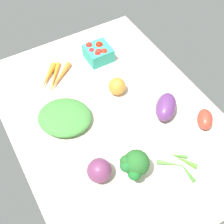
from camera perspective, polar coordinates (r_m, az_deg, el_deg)
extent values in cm
cube|color=beige|center=(116.69, 0.00, -0.89)|extent=(104.00, 76.00, 2.00)
ellipsoid|color=#613271|center=(115.34, 10.24, 0.98)|extent=(14.38, 14.61, 7.65)
cylinder|color=#9BC586|center=(101.47, 4.46, -11.06)|extent=(3.65, 3.65, 4.39)
sphere|color=#256327|center=(96.65, 4.66, -9.64)|extent=(8.58, 8.58, 8.58)
sphere|color=#1D6B29|center=(95.82, 4.32, -11.66)|extent=(4.34, 4.34, 4.34)
sphere|color=#225E25|center=(95.01, 2.64, -9.35)|extent=(3.81, 3.81, 3.81)
sphere|color=#20692D|center=(95.27, 2.80, -10.18)|extent=(4.36, 4.36, 4.36)
sphere|color=#6F3259|center=(99.07, -2.42, -11.11)|extent=(8.27, 8.27, 8.27)
ellipsoid|color=red|center=(116.51, 17.30, -1.31)|extent=(10.46, 9.82, 5.69)
cube|color=teal|center=(135.26, -2.62, 11.12)|extent=(10.69, 10.69, 6.38)
sphere|color=red|center=(131.71, -2.57, 11.28)|extent=(3.36, 3.36, 3.36)
sphere|color=red|center=(130.93, -2.76, 10.87)|extent=(2.81, 2.81, 2.81)
sphere|color=red|center=(135.05, -4.41, 12.52)|extent=(3.04, 3.04, 3.04)
sphere|color=red|center=(134.89, -2.46, 12.64)|extent=(3.27, 3.27, 3.27)
sphere|color=red|center=(132.38, -3.96, 11.62)|extent=(2.44, 2.44, 2.44)
sphere|color=red|center=(131.76, -1.51, 11.42)|extent=(3.02, 3.02, 3.02)
ellipsoid|color=#42853B|center=(113.58, -9.00, -0.97)|extent=(26.92, 27.19, 5.07)
cone|color=orange|center=(130.34, -12.10, 6.70)|extent=(12.42, 11.97, 2.81)
cone|color=orange|center=(129.86, -10.94, 6.51)|extent=(15.01, 11.58, 2.04)
cone|color=orange|center=(129.09, -9.95, 6.50)|extent=(13.09, 15.46, 2.47)
sphere|color=orange|center=(120.62, 0.97, 4.93)|extent=(7.18, 7.18, 7.18)
cone|color=#417F30|center=(105.76, 14.04, -10.86)|extent=(8.68, 1.83, 1.45)
cone|color=#4F843E|center=(107.97, 12.50, -8.11)|extent=(5.13, 5.76, 1.42)
cone|color=#4F882C|center=(107.29, 13.63, -8.99)|extent=(9.06, 5.87, 1.74)
cone|color=#589140|center=(105.70, 11.09, -9.66)|extent=(7.24, 8.26, 1.72)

